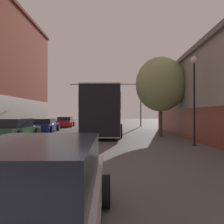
% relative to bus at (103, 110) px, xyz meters
% --- Properties ---
extents(lane_center_line, '(0.14, 45.38, 0.01)m').
position_rel_bus_xyz_m(lane_center_line, '(-1.52, -1.79, -1.99)').
color(lane_center_line, silver).
rests_on(lane_center_line, ground_plane).
extents(bus, '(3.02, 11.77, 3.56)m').
position_rel_bus_xyz_m(bus, '(0.00, 0.00, 0.00)').
color(bus, '#B7B7BC').
rests_on(bus, ground_plane).
extents(hatchback_foreground, '(2.10, 4.66, 1.32)m').
position_rel_bus_xyz_m(hatchback_foreground, '(0.03, -16.25, -1.37)').
color(hatchback_foreground, silver).
rests_on(hatchback_foreground, ground_plane).
extents(parked_car_left_near, '(2.33, 4.72, 1.31)m').
position_rel_bus_xyz_m(parked_car_left_near, '(-5.60, 9.92, -1.36)').
color(parked_car_left_near, red).
rests_on(parked_car_left_near, ground_plane).
extents(parked_car_left_mid, '(2.28, 4.50, 1.35)m').
position_rel_bus_xyz_m(parked_car_left_mid, '(-5.97, -3.60, -1.35)').
color(parked_car_left_mid, '#285633').
rests_on(parked_car_left_mid, ground_plane).
extents(parked_car_left_far, '(2.33, 4.59, 1.24)m').
position_rel_bus_xyz_m(parked_car_left_far, '(-5.61, 1.56, -1.39)').
color(parked_car_left_far, navy).
rests_on(parked_car_left_far, ground_plane).
extents(traffic_signal_gantry, '(9.73, 0.36, 6.06)m').
position_rel_bus_xyz_m(traffic_signal_gantry, '(1.42, 10.89, 2.49)').
color(traffic_signal_gantry, '#514C47').
rests_on(traffic_signal_gantry, ground_plane).
extents(street_lamp, '(0.40, 0.40, 4.71)m').
position_rel_bus_xyz_m(street_lamp, '(5.20, -7.27, 1.18)').
color(street_lamp, black).
rests_on(street_lamp, ground_plane).
extents(street_tree_near, '(3.74, 3.37, 5.99)m').
position_rel_bus_xyz_m(street_tree_near, '(4.46, -2.26, 1.93)').
color(street_tree_near, brown).
rests_on(street_tree_near, ground_plane).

